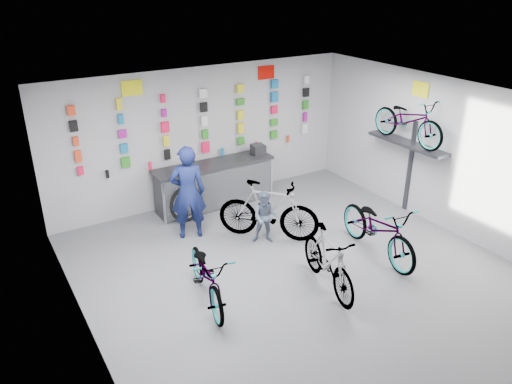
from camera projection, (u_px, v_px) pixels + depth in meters
floor at (310, 282)px, 8.43m from camera, size 8.00×8.00×0.00m
ceiling at (320, 108)px, 7.20m from camera, size 8.00×8.00×0.00m
wall_back at (204, 136)px, 10.94m from camera, size 7.00×0.00×7.00m
wall_left at (88, 265)px, 6.16m from camera, size 0.00×8.00×8.00m
wall_right at (462, 161)px, 9.47m from camera, size 0.00×8.00×8.00m
counter at (215, 185)px, 10.99m from camera, size 2.70×0.66×1.00m
merch_wall at (210, 123)px, 10.83m from camera, size 5.55×0.08×1.57m
wall_bracket at (408, 147)px, 10.34m from camera, size 0.39×1.90×2.00m
sign_left at (132, 88)px, 9.71m from camera, size 0.42×0.02×0.30m
sign_right at (266, 72)px, 11.18m from camera, size 0.42×0.02×0.30m
sign_side at (420, 89)px, 9.92m from camera, size 0.02×0.40×0.30m
bike_left at (207, 275)px, 7.78m from camera, size 0.97×1.90×0.95m
bike_center at (328, 260)px, 8.08m from camera, size 0.83×1.80×1.05m
bike_right at (379, 228)px, 9.04m from camera, size 0.95×2.15×1.09m
bike_service at (268, 210)px, 9.59m from camera, size 1.81×1.79×1.19m
bike_wall at (408, 120)px, 10.06m from camera, size 0.63×1.80×0.95m
clerk at (188, 193)px, 9.52m from camera, size 0.79×0.63×1.88m
customer at (266, 217)px, 9.48m from camera, size 0.65×0.61×1.05m
spare_wheel at (187, 204)px, 10.35m from camera, size 0.78×0.22×0.77m
register at (258, 149)px, 11.28m from camera, size 0.31×0.32×0.22m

